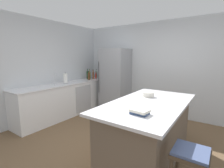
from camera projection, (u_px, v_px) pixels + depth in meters
ground_plane at (116, 148)px, 2.94m from camera, size 7.20×7.20×0.00m
wall_rear at (160, 69)px, 4.55m from camera, size 6.00×0.10×2.60m
wall_left at (35, 70)px, 4.10m from camera, size 0.10×6.00×2.60m
counter_run_left at (67, 99)px, 4.58m from camera, size 0.64×2.91×0.92m
kitchen_island at (148, 129)px, 2.63m from camera, size 1.05×1.99×0.93m
refrigerator at (115, 80)px, 4.99m from camera, size 0.80×0.72×1.88m
bar_stool at (190, 161)px, 1.68m from camera, size 0.36×0.36×0.69m
sink_faucet at (55, 79)px, 4.25m from camera, size 0.15×0.05×0.30m
paper_towel_roll at (65, 79)px, 4.45m from camera, size 0.14×0.14×0.31m
gin_bottle at (96, 74)px, 5.59m from camera, size 0.07×0.07×0.29m
hot_sauce_bottle at (96, 76)px, 5.46m from camera, size 0.05×0.05×0.23m
vinegar_bottle at (93, 75)px, 5.41m from camera, size 0.05×0.05×0.30m
olive_oil_bottle at (90, 75)px, 5.37m from camera, size 0.06×0.06×0.33m
wine_bottle at (88, 75)px, 5.30m from camera, size 0.07×0.07×0.34m
syrup_bottle at (89, 76)px, 5.15m from camera, size 0.07×0.07×0.27m
cookbook_stack at (140, 112)px, 2.02m from camera, size 0.23×0.19×0.06m
mixing_bowl at (148, 94)px, 2.91m from camera, size 0.20×0.20×0.08m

